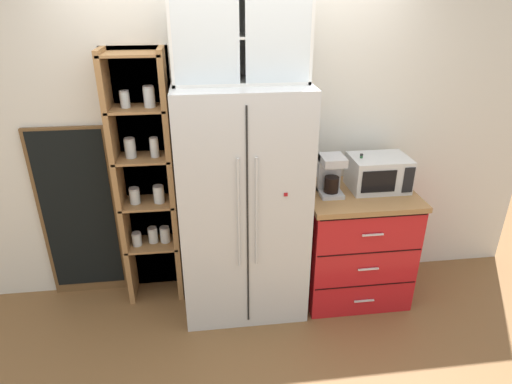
{
  "coord_description": "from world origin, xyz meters",
  "views": [
    {
      "loc": [
        -0.27,
        -2.87,
        2.35
      ],
      "look_at": [
        0.1,
        0.02,
        0.98
      ],
      "focal_mm": 30.5,
      "sensor_mm": 36.0,
      "label": 1
    }
  ],
  "objects_px": {
    "mug_cream": "(364,190)",
    "bottle_green": "(359,174)",
    "mug_red": "(360,185)",
    "chalkboard_menu": "(79,215)",
    "refrigerator": "(243,204)",
    "coffee_maker": "(331,174)",
    "microwave": "(378,173)"
  },
  "relations": [
    {
      "from": "refrigerator",
      "to": "microwave",
      "type": "height_order",
      "value": "refrigerator"
    },
    {
      "from": "refrigerator",
      "to": "mug_cream",
      "type": "xyz_separation_m",
      "value": [
        0.91,
        -0.06,
        0.08
      ]
    },
    {
      "from": "mug_red",
      "to": "chalkboard_menu",
      "type": "bearing_deg",
      "value": 172.98
    },
    {
      "from": "microwave",
      "to": "chalkboard_menu",
      "type": "bearing_deg",
      "value": 173.96
    },
    {
      "from": "chalkboard_menu",
      "to": "coffee_maker",
      "type": "bearing_deg",
      "value": -8.47
    },
    {
      "from": "coffee_maker",
      "to": "mug_red",
      "type": "distance_m",
      "value": 0.27
    },
    {
      "from": "mug_cream",
      "to": "chalkboard_menu",
      "type": "xyz_separation_m",
      "value": [
        -2.19,
        0.36,
        -0.25
      ]
    },
    {
      "from": "bottle_green",
      "to": "chalkboard_menu",
      "type": "xyz_separation_m",
      "value": [
        -2.18,
        0.25,
        -0.34
      ]
    },
    {
      "from": "microwave",
      "to": "bottle_green",
      "type": "distance_m",
      "value": 0.15
    },
    {
      "from": "microwave",
      "to": "bottle_green",
      "type": "xyz_separation_m",
      "value": [
        -0.15,
        -0.0,
        -0.0
      ]
    },
    {
      "from": "microwave",
      "to": "bottle_green",
      "type": "relative_size",
      "value": 1.51
    },
    {
      "from": "microwave",
      "to": "coffee_maker",
      "type": "bearing_deg",
      "value": -173.9
    },
    {
      "from": "mug_red",
      "to": "bottle_green",
      "type": "bearing_deg",
      "value": 94.66
    },
    {
      "from": "microwave",
      "to": "chalkboard_menu",
      "type": "distance_m",
      "value": 2.37
    },
    {
      "from": "mug_cream",
      "to": "bottle_green",
      "type": "xyz_separation_m",
      "value": [
        -0.0,
        0.12,
        0.08
      ]
    },
    {
      "from": "coffee_maker",
      "to": "mug_cream",
      "type": "distance_m",
      "value": 0.28
    },
    {
      "from": "coffee_maker",
      "to": "microwave",
      "type": "bearing_deg",
      "value": 6.1
    },
    {
      "from": "microwave",
      "to": "chalkboard_menu",
      "type": "height_order",
      "value": "chalkboard_menu"
    },
    {
      "from": "coffee_maker",
      "to": "chalkboard_menu",
      "type": "bearing_deg",
      "value": 171.53
    },
    {
      "from": "microwave",
      "to": "mug_cream",
      "type": "relative_size",
      "value": 4.18
    },
    {
      "from": "mug_cream",
      "to": "chalkboard_menu",
      "type": "bearing_deg",
      "value": 170.58
    },
    {
      "from": "refrigerator",
      "to": "chalkboard_menu",
      "type": "relative_size",
      "value": 1.24
    },
    {
      "from": "refrigerator",
      "to": "bottle_green",
      "type": "height_order",
      "value": "refrigerator"
    },
    {
      "from": "refrigerator",
      "to": "bottle_green",
      "type": "xyz_separation_m",
      "value": [
        0.91,
        0.06,
        0.17
      ]
    },
    {
      "from": "refrigerator",
      "to": "coffee_maker",
      "type": "distance_m",
      "value": 0.69
    },
    {
      "from": "bottle_green",
      "to": "microwave",
      "type": "bearing_deg",
      "value": 0.2
    },
    {
      "from": "refrigerator",
      "to": "bottle_green",
      "type": "bearing_deg",
      "value": 3.53
    },
    {
      "from": "mug_cream",
      "to": "bottle_green",
      "type": "bearing_deg",
      "value": 91.07
    },
    {
      "from": "refrigerator",
      "to": "mug_red",
      "type": "distance_m",
      "value": 0.91
    },
    {
      "from": "bottle_green",
      "to": "chalkboard_menu",
      "type": "relative_size",
      "value": 0.2
    },
    {
      "from": "coffee_maker",
      "to": "chalkboard_menu",
      "type": "xyz_separation_m",
      "value": [
        -1.94,
        0.29,
        -0.36
      ]
    },
    {
      "from": "refrigerator",
      "to": "mug_red",
      "type": "xyz_separation_m",
      "value": [
        0.91,
        0.03,
        0.09
      ]
    }
  ]
}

